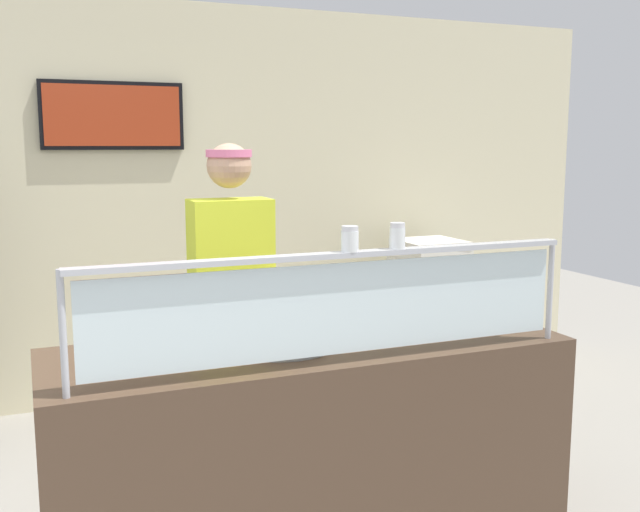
{
  "coord_description": "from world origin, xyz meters",
  "views": [
    {
      "loc": [
        0.01,
        -2.31,
        1.75
      ],
      "look_at": [
        1.11,
        0.39,
        1.3
      ],
      "focal_mm": 40.69,
      "sensor_mm": 36.0,
      "label": 1
    }
  ],
  "objects_px": {
    "pizza_server": "(274,338)",
    "pizza_box_stack": "(429,252)",
    "pepper_flake_shaker": "(397,237)",
    "worker_figure": "(233,302)",
    "parmesan_shaker": "(350,240)",
    "pizza_tray": "(279,341)"
  },
  "relations": [
    {
      "from": "pizza_tray",
      "to": "pizza_server",
      "type": "distance_m",
      "value": 0.04
    },
    {
      "from": "pizza_server",
      "to": "worker_figure",
      "type": "relative_size",
      "value": 0.16
    },
    {
      "from": "pizza_tray",
      "to": "worker_figure",
      "type": "relative_size",
      "value": 0.27
    },
    {
      "from": "pizza_server",
      "to": "worker_figure",
      "type": "height_order",
      "value": "worker_figure"
    },
    {
      "from": "pizza_server",
      "to": "pizza_box_stack",
      "type": "height_order",
      "value": "pizza_box_stack"
    },
    {
      "from": "pizza_tray",
      "to": "parmesan_shaker",
      "type": "bearing_deg",
      "value": -63.05
    },
    {
      "from": "pizza_tray",
      "to": "pizza_box_stack",
      "type": "xyz_separation_m",
      "value": [
        1.79,
        1.83,
        0.01
      ]
    },
    {
      "from": "pepper_flake_shaker",
      "to": "worker_figure",
      "type": "distance_m",
      "value": 1.09
    },
    {
      "from": "pizza_tray",
      "to": "parmesan_shaker",
      "type": "xyz_separation_m",
      "value": [
        0.16,
        -0.32,
        0.44
      ]
    },
    {
      "from": "pepper_flake_shaker",
      "to": "pizza_tray",
      "type": "bearing_deg",
      "value": 138.09
    },
    {
      "from": "worker_figure",
      "to": "parmesan_shaker",
      "type": "bearing_deg",
      "value": -78.85
    },
    {
      "from": "pepper_flake_shaker",
      "to": "pizza_server",
      "type": "bearing_deg",
      "value": 142.12
    },
    {
      "from": "pizza_server",
      "to": "pizza_box_stack",
      "type": "xyz_separation_m",
      "value": [
        1.81,
        1.85,
        -0.01
      ]
    },
    {
      "from": "pizza_server",
      "to": "pepper_flake_shaker",
      "type": "height_order",
      "value": "pepper_flake_shaker"
    },
    {
      "from": "pizza_server",
      "to": "pepper_flake_shaker",
      "type": "bearing_deg",
      "value": -30.83
    },
    {
      "from": "parmesan_shaker",
      "to": "pizza_tray",
      "type": "bearing_deg",
      "value": 116.95
    },
    {
      "from": "parmesan_shaker",
      "to": "pizza_box_stack",
      "type": "bearing_deg",
      "value": 52.94
    },
    {
      "from": "pizza_server",
      "to": "pizza_tray",
      "type": "bearing_deg",
      "value": 41.33
    },
    {
      "from": "pizza_tray",
      "to": "parmesan_shaker",
      "type": "distance_m",
      "value": 0.57
    },
    {
      "from": "pizza_server",
      "to": "worker_figure",
      "type": "distance_m",
      "value": 0.64
    },
    {
      "from": "pizza_tray",
      "to": "pepper_flake_shaker",
      "type": "distance_m",
      "value": 0.65
    },
    {
      "from": "pepper_flake_shaker",
      "to": "pizza_box_stack",
      "type": "height_order",
      "value": "pepper_flake_shaker"
    }
  ]
}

